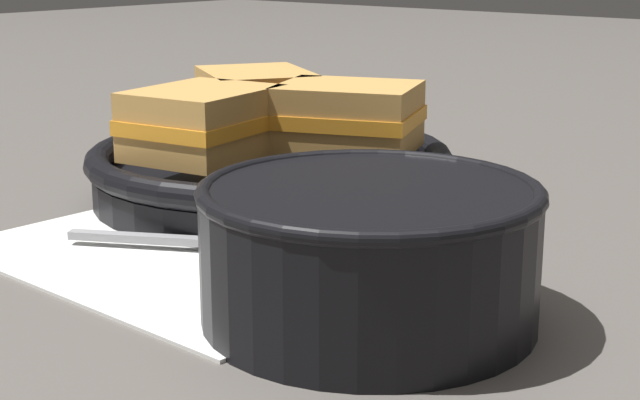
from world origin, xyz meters
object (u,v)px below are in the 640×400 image
Objects in this scene: skillet at (270,173)px; sandwich_far_left at (256,101)px; soup_bowl at (369,244)px; spoon at (238,244)px; sandwich_near_right at (348,117)px; sandwich_near_left at (203,123)px.

sandwich_far_left is (-0.05, 0.04, 0.04)m from skillet.
soup_bowl is 0.30m from sandwich_far_left.
soup_bowl is 0.13m from spoon.
sandwich_near_right and sandwich_far_left have the same top height.
skillet reaches higher than spoon.
soup_bowl is at bearing -35.78° from skillet.
spoon is 1.20× the size of sandwich_near_right.
sandwich_near_left is at bearing -127.58° from sandwich_near_right.
sandwich_far_left is (-0.12, 0.14, 0.06)m from spoon.
sandwich_near_left is 0.10m from sandwich_far_left.
sandwich_near_right is (-0.14, 0.16, 0.02)m from soup_bowl.
skillet is (-0.07, 0.11, 0.01)m from spoon.
soup_bowl is 0.22m from sandwich_near_right.
sandwich_near_right is at bearing 131.08° from soup_bowl.
sandwich_near_left is at bearing 118.75° from spoon.
spoon is (-0.12, 0.03, -0.03)m from soup_bowl.
sandwich_near_left is (-0.20, 0.08, 0.02)m from soup_bowl.
sandwich_far_left is at bearing 172.42° from sandwich_near_right.
sandwich_near_left is 0.87× the size of sandwich_far_left.
sandwich_far_left is at bearing 142.42° from skillet.
skillet is 0.07m from sandwich_near_left.
sandwich_far_left is (-0.10, 0.01, 0.00)m from sandwich_near_right.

